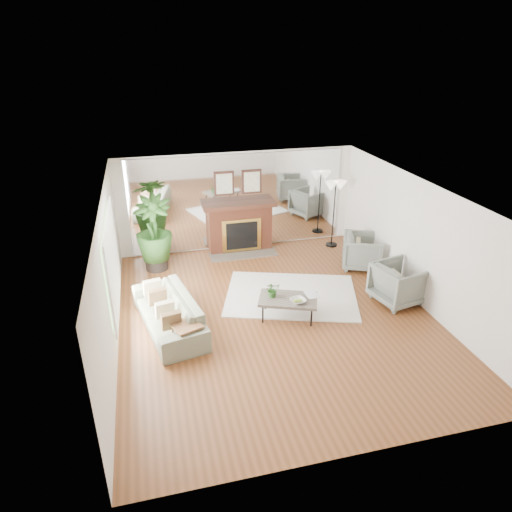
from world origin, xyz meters
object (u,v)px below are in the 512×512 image
object	(u,v)px
armchair_front	(399,283)
side_table	(187,329)
floor_lamp	(335,191)
fireplace	(240,226)
sofa	(168,312)
coffee_table	(288,300)
armchair_back	(362,252)
potted_ficus	(154,231)

from	to	relation	value
armchair_front	side_table	distance (m)	4.44
floor_lamp	side_table	bearing A→B (deg)	-139.24
fireplace	sofa	world-z (taller)	fireplace
coffee_table	floor_lamp	distance (m)	3.94
armchair_front	coffee_table	bearing A→B (deg)	79.28
fireplace	sofa	bearing A→B (deg)	-123.11
sofa	armchair_back	xyz separation A→B (m)	(4.66, 1.47, 0.08)
sofa	floor_lamp	distance (m)	5.42
armchair_front	floor_lamp	xyz separation A→B (m)	(-0.19, 3.03, 1.07)
sofa	armchair_back	world-z (taller)	armchair_back
coffee_table	armchair_back	size ratio (longest dim) A/B	1.42
fireplace	armchair_back	bearing A→B (deg)	-33.01
coffee_table	armchair_front	bearing A→B (deg)	1.39
floor_lamp	armchair_back	bearing A→B (deg)	-82.03
fireplace	side_table	xyz separation A→B (m)	(-1.80, -3.95, -0.22)
coffee_table	floor_lamp	size ratio (longest dim) A/B	0.73
side_table	fireplace	bearing A→B (deg)	65.47
armchair_back	potted_ficus	bearing A→B (deg)	100.96
fireplace	armchair_front	size ratio (longest dim) A/B	2.21
side_table	coffee_table	bearing A→B (deg)	15.17
fireplace	coffee_table	bearing A→B (deg)	-86.55
fireplace	sofa	size ratio (longest dim) A/B	0.92
coffee_table	potted_ficus	bearing A→B (deg)	130.11
coffee_table	armchair_back	bearing A→B (deg)	35.57
armchair_front	potted_ficus	size ratio (longest dim) A/B	0.52
armchair_front	fireplace	bearing A→B (deg)	25.76
side_table	potted_ficus	xyz separation A→B (m)	(-0.36, 3.35, 0.52)
coffee_table	potted_ficus	xyz separation A→B (m)	(-2.37, 2.81, 0.55)
coffee_table	side_table	distance (m)	2.08
armchair_back	floor_lamp	bearing A→B (deg)	31.91
armchair_back	potted_ficus	size ratio (longest dim) A/B	0.50
armchair_front	potted_ficus	bearing A→B (deg)	47.86
floor_lamp	coffee_table	bearing A→B (deg)	-125.54
fireplace	potted_ficus	xyz separation A→B (m)	(-2.16, -0.59, 0.30)
armchair_back	potted_ficus	xyz separation A→B (m)	(-4.76, 1.10, 0.55)
side_table	sofa	bearing A→B (deg)	108.42
sofa	floor_lamp	size ratio (longest dim) A/B	1.28
armchair_front	side_table	world-z (taller)	armchair_front
armchair_front	potted_ficus	distance (m)	5.53
coffee_table	floor_lamp	world-z (taller)	floor_lamp
fireplace	armchair_back	distance (m)	3.11
armchair_back	floor_lamp	xyz separation A→B (m)	(-0.19, 1.37, 1.09)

